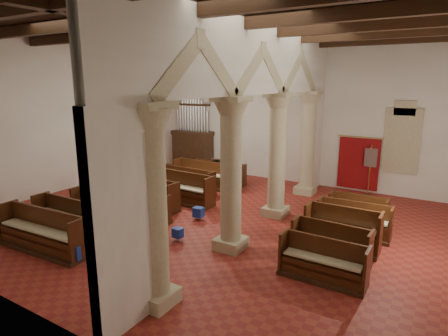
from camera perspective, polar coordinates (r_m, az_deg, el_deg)
floor at (r=12.43m, az=-2.72°, el=-7.78°), size 14.00×14.00×0.00m
ceiling at (r=11.72m, az=-3.05°, el=20.79°), size 14.00×14.00×0.00m
wall_back at (r=16.99m, az=8.62°, el=8.12°), size 14.00×0.02×6.00m
wall_front at (r=7.58m, az=-29.11°, el=0.58°), size 14.00×0.02×6.00m
wall_left at (r=16.65m, az=-23.45°, el=7.10°), size 0.02×12.00×6.00m
ceiling_beams at (r=11.70m, az=-3.04°, el=19.91°), size 13.80×11.80×0.30m
arcade at (r=10.75m, az=5.16°, el=8.43°), size 0.90×11.90×6.00m
window_back at (r=15.84m, az=25.44°, el=3.74°), size 1.00×0.03×2.20m
pipe_organ at (r=18.95m, az=-4.82°, el=3.76°), size 2.10×0.85×4.40m
lectern at (r=16.79m, az=-0.98°, el=-0.57°), size 0.51×0.53×1.12m
dossal_curtain at (r=16.17m, az=19.80°, el=0.67°), size 1.80×0.07×2.17m
processional_banner at (r=15.76m, az=21.23°, el=-1.32°), size 0.47×0.60×2.04m
hymnal_box_a at (r=10.26m, az=-21.82°, el=-11.76°), size 0.43×0.38×0.36m
hymnal_box_b at (r=10.83m, az=-7.07°, el=-9.76°), size 0.30×0.25×0.28m
hymnal_box_c at (r=12.31m, az=-3.91°, el=-6.72°), size 0.33×0.28×0.32m
tube_heater_a at (r=11.32m, az=-24.45°, el=-10.30°), size 0.90×0.32×0.09m
tube_heater_b at (r=11.69m, az=-22.73°, el=-9.39°), size 0.94×0.10×0.09m
nave_pew_0 at (r=11.23m, az=-25.92°, el=-9.46°), size 2.97×0.90×1.12m
nave_pew_1 at (r=11.77m, az=-21.55°, el=-8.14°), size 3.29×0.75×1.06m
nave_pew_2 at (r=12.01m, az=-16.36°, el=-7.21°), size 3.23×0.79×1.12m
nave_pew_3 at (r=12.76m, az=-13.56°, el=-6.08°), size 2.75×0.66×0.96m
nave_pew_4 at (r=13.80m, az=-11.98°, el=-4.35°), size 2.90×0.89×1.08m
nave_pew_5 at (r=14.31m, az=-7.77°, el=-3.47°), size 3.50×0.90×1.14m
nave_pew_6 at (r=15.40m, az=-6.10°, el=-2.43°), size 2.85×0.80×0.99m
nave_pew_7 at (r=16.06m, az=-2.90°, el=-1.62°), size 3.03×0.79×1.07m
nave_pew_8 at (r=16.61m, az=-0.88°, el=-1.25°), size 2.56×0.79×0.95m
aisle_pew_0 at (r=9.04m, az=14.76°, el=-14.34°), size 1.97×0.67×0.98m
aisle_pew_1 at (r=9.86m, az=15.86°, el=-11.91°), size 1.94×0.77×1.01m
aisle_pew_2 at (r=10.74m, az=17.49°, el=-9.66°), size 1.97×0.77×1.13m
aisle_pew_3 at (r=11.66m, az=19.08°, el=-8.18°), size 2.10×0.76×1.01m
aisle_pew_4 at (r=12.40m, az=19.61°, el=-6.94°), size 1.74×0.68×1.01m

